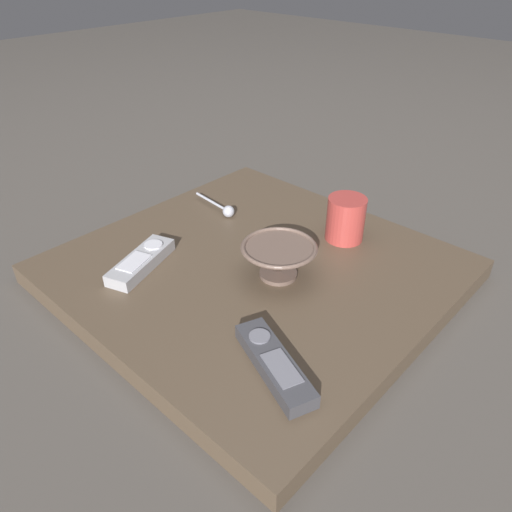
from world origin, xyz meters
TOP-DOWN VIEW (x-y plane):
  - ground_plane at (0.00, 0.00)m, footprint 6.00×6.00m
  - table at (0.00, 0.00)m, footprint 0.67×0.64m
  - cereal_bowl at (0.06, -0.00)m, footprint 0.14×0.14m
  - coffee_mug at (0.07, 0.19)m, footprint 0.08×0.08m
  - teaspoon at (-0.18, 0.10)m, footprint 0.13×0.03m
  - tv_remote_near at (-0.15, -0.15)m, footprint 0.10×0.17m
  - tv_remote_far at (0.21, -0.18)m, footprint 0.18×0.11m

SIDE VIEW (x-z plane):
  - ground_plane at x=0.00m, z-range 0.00..0.00m
  - table at x=0.00m, z-range 0.00..0.04m
  - tv_remote_near at x=-0.15m, z-range 0.04..0.06m
  - tv_remote_far at x=0.21m, z-range 0.04..0.06m
  - teaspoon at x=-0.18m, z-range 0.04..0.07m
  - cereal_bowl at x=0.06m, z-range 0.04..0.11m
  - coffee_mug at x=0.07m, z-range 0.04..0.13m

